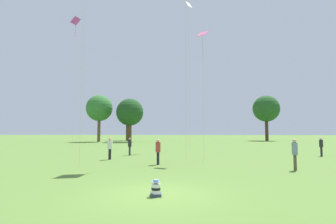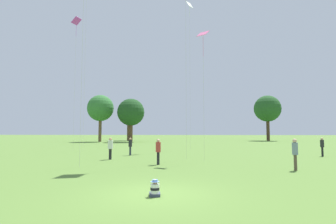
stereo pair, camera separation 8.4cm
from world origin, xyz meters
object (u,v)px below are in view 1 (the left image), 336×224
object	(u,v)px
person_standing_4	(158,149)
distant_tree_3	(266,109)
person_standing_2	(321,145)
distant_tree_0	(127,114)
person_standing_0	(130,145)
person_standing_3	(295,151)
person_standing_1	(110,147)
kite_3	(75,27)
distant_tree_2	(130,112)
seated_toddler	(156,189)
kite_5	(189,13)
distant_tree_1	(99,108)
kite_2	(203,39)

from	to	relation	value
person_standing_4	distant_tree_3	xyz separation A→B (m)	(21.16, 46.46, 6.57)
person_standing_2	distant_tree_0	world-z (taller)	distant_tree_0
person_standing_0	distant_tree_0	distance (m)	39.22
person_standing_3	distant_tree_3	size ratio (longest dim) A/B	0.17
person_standing_1	kite_3	world-z (taller)	kite_3
person_standing_3	distant_tree_2	xyz separation A→B (m)	(-17.66, 37.92, 5.02)
seated_toddler	person_standing_2	distance (m)	20.02
seated_toddler	person_standing_2	xyz separation A→B (m)	(13.03, 15.18, 0.76)
person_standing_0	kite_5	world-z (taller)	kite_5
person_standing_0	distant_tree_1	bearing A→B (deg)	131.69
person_standing_3	kite_3	world-z (taller)	kite_3
seated_toddler	person_standing_4	xyz separation A→B (m)	(-0.81, 8.39, 0.78)
person_standing_4	person_standing_0	bearing A→B (deg)	177.62
person_standing_4	kite_3	distance (m)	19.32
seated_toddler	distant_tree_3	world-z (taller)	distant_tree_3
person_standing_0	distant_tree_2	distance (m)	30.60
person_standing_3	person_standing_4	bearing A→B (deg)	-134.89
person_standing_0	distant_tree_2	xyz separation A→B (m)	(-6.37, 29.49, 5.14)
distant_tree_1	person_standing_2	bearing A→B (deg)	-44.95
person_standing_4	kite_3	xyz separation A→B (m)	(-10.33, 10.14, 12.80)
distant_tree_0	distant_tree_1	xyz separation A→B (m)	(-4.43, -7.23, 0.81)
distant_tree_1	distant_tree_3	world-z (taller)	distant_tree_3
person_standing_1	person_standing_3	size ratio (longest dim) A/B	0.95
person_standing_1	kite_2	bearing A→B (deg)	149.97
distant_tree_2	kite_2	bearing A→B (deg)	-69.07
seated_toddler	kite_3	size ratio (longest dim) A/B	0.04
kite_5	distant_tree_1	world-z (taller)	kite_5
person_standing_4	person_standing_1	bearing A→B (deg)	-154.61
kite_3	kite_5	size ratio (longest dim) A/B	0.79
person_standing_2	person_standing_0	bearing A→B (deg)	-151.01
kite_2	person_standing_2	bearing A→B (deg)	99.86
person_standing_3	person_standing_0	bearing A→B (deg)	-157.70
seated_toddler	person_standing_3	world-z (taller)	person_standing_3
seated_toddler	person_standing_3	distance (m)	9.67
person_standing_2	person_standing_3	world-z (taller)	person_standing_3
person_standing_2	distant_tree_0	distance (m)	45.88
kite_2	person_standing_3	bearing A→B (deg)	35.22
person_standing_2	distant_tree_1	bearing A→B (deg)	162.87
person_standing_1	distant_tree_0	world-z (taller)	distant_tree_0
person_standing_3	person_standing_4	world-z (taller)	person_standing_3
seated_toddler	person_standing_2	size ratio (longest dim) A/B	0.35
seated_toddler	kite_2	distance (m)	14.26
distant_tree_3	distant_tree_1	bearing A→B (deg)	-165.99
distant_tree_2	kite_3	bearing A→B (deg)	-91.51
distant_tree_1	distant_tree_3	distance (m)	38.82
seated_toddler	person_standing_4	world-z (taller)	person_standing_4
person_standing_4	kite_5	size ratio (longest dim) A/B	0.09
person_standing_4	distant_tree_1	world-z (taller)	distant_tree_1
distant_tree_1	seated_toddler	bearing A→B (deg)	-69.16
person_standing_2	kite_2	bearing A→B (deg)	-129.63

